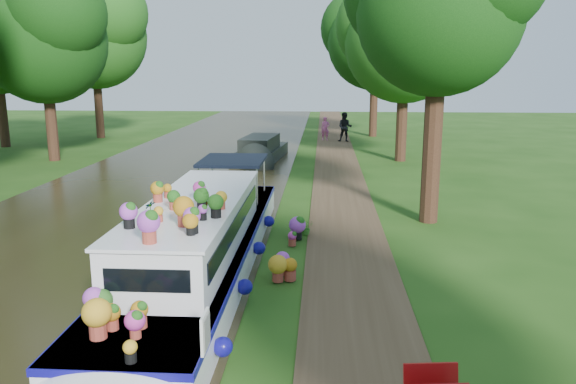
{
  "coord_description": "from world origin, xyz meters",
  "views": [
    {
      "loc": [
        0.51,
        -14.13,
        4.63
      ],
      "look_at": [
        -0.46,
        1.09,
        1.3
      ],
      "focal_mm": 35.0,
      "sensor_mm": 36.0,
      "label": 1
    }
  ],
  "objects_px": {
    "plant_boat": "(197,245)",
    "second_boat": "(260,151)",
    "pedestrian_pink": "(325,129)",
    "pedestrian_dark": "(345,127)"
  },
  "relations": [
    {
      "from": "second_boat",
      "to": "pedestrian_dark",
      "type": "xyz_separation_m",
      "value": [
        4.65,
        8.19,
        0.46
      ]
    },
    {
      "from": "pedestrian_pink",
      "to": "pedestrian_dark",
      "type": "relative_size",
      "value": 0.81
    },
    {
      "from": "pedestrian_pink",
      "to": "plant_boat",
      "type": "bearing_deg",
      "value": -97.4
    },
    {
      "from": "plant_boat",
      "to": "second_boat",
      "type": "height_order",
      "value": "plant_boat"
    },
    {
      "from": "pedestrian_pink",
      "to": "pedestrian_dark",
      "type": "height_order",
      "value": "pedestrian_dark"
    },
    {
      "from": "pedestrian_pink",
      "to": "pedestrian_dark",
      "type": "bearing_deg",
      "value": -30.74
    },
    {
      "from": "plant_boat",
      "to": "second_boat",
      "type": "relative_size",
      "value": 1.99
    },
    {
      "from": "plant_boat",
      "to": "pedestrian_pink",
      "type": "height_order",
      "value": "plant_boat"
    },
    {
      "from": "plant_boat",
      "to": "pedestrian_pink",
      "type": "relative_size",
      "value": 8.7
    },
    {
      "from": "plant_boat",
      "to": "pedestrian_pink",
      "type": "xyz_separation_m",
      "value": [
        2.87,
        25.79,
        -0.05
      ]
    }
  ]
}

